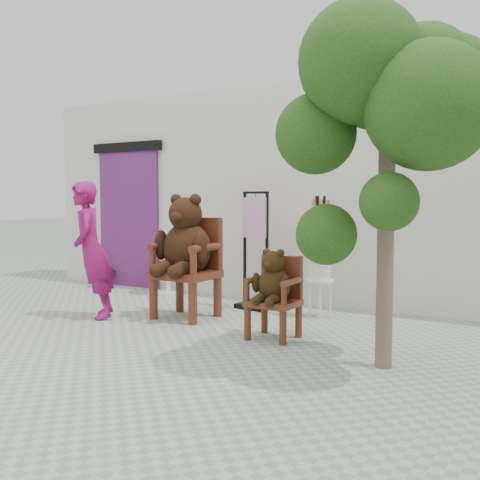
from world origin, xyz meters
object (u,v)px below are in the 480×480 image
at_px(cafe_table, 168,264).
at_px(stool_bucket, 320,264).
at_px(tree, 394,96).
at_px(chair_small, 274,286).
at_px(chair_big, 186,248).
at_px(person, 92,250).
at_px(display_stand, 256,264).

relative_size(cafe_table, stool_bucket, 0.48).
height_order(stool_bucket, tree, tree).
bearing_deg(chair_small, chair_big, 165.33).
height_order(chair_big, person, person).
bearing_deg(stool_bucket, cafe_table, 170.71).
height_order(chair_big, display_stand, display_stand).
distance_m(display_stand, tree, 3.31).
bearing_deg(stool_bucket, tree, -52.26).
bearing_deg(tree, person, 175.73).
relative_size(cafe_table, display_stand, 0.47).
xyz_separation_m(chair_big, person, (-0.94, -0.59, -0.02)).
relative_size(chair_big, cafe_table, 2.10).
bearing_deg(person, display_stand, 95.82).
xyz_separation_m(cafe_table, display_stand, (1.71, -0.36, 0.14)).
bearing_deg(person, chair_big, 80.34).
height_order(chair_big, chair_small, chair_big).
bearing_deg(display_stand, stool_bucket, 4.15).
bearing_deg(cafe_table, display_stand, -12.06).
xyz_separation_m(display_stand, tree, (2.26, -1.78, 1.65)).
bearing_deg(display_stand, tree, -30.08).
bearing_deg(tree, chair_small, 158.96).
relative_size(display_stand, tree, 0.51).
distance_m(chair_big, display_stand, 1.04).
xyz_separation_m(chair_big, cafe_table, (-1.28, 1.28, -0.39)).
relative_size(stool_bucket, tree, 0.49).
xyz_separation_m(stool_bucket, tree, (1.33, -1.72, 1.59)).
distance_m(chair_small, cafe_table, 3.11).
xyz_separation_m(chair_big, display_stand, (0.43, 0.92, -0.25)).
bearing_deg(person, cafe_table, 148.25).
bearing_deg(display_stand, person, -123.90).
xyz_separation_m(person, stool_bucket, (2.30, 1.45, -0.17)).
xyz_separation_m(chair_big, stool_bucket, (1.36, 0.85, -0.19)).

